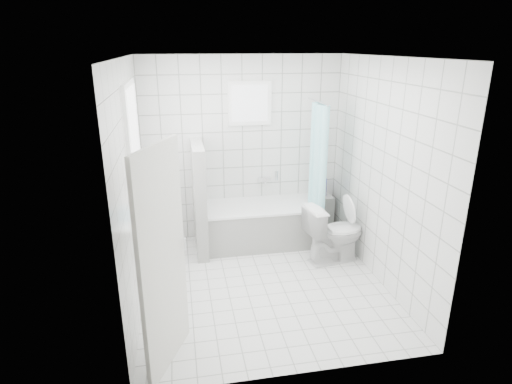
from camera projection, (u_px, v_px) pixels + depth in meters
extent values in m
plane|color=white|center=(263.00, 284.00, 5.12)|extent=(3.00, 3.00, 0.00)
plane|color=white|center=(265.00, 57.00, 4.27)|extent=(3.00, 3.00, 0.00)
cube|color=white|center=(243.00, 149.00, 6.09)|extent=(2.80, 0.02, 2.60)
cube|color=white|center=(303.00, 238.00, 3.30)|extent=(2.80, 0.02, 2.60)
cube|color=white|center=(132.00, 188.00, 4.45)|extent=(0.02, 3.00, 2.60)
cube|color=white|center=(382.00, 174.00, 4.94)|extent=(0.02, 3.00, 2.60)
cube|color=white|center=(136.00, 153.00, 4.64)|extent=(0.01, 0.90, 1.40)
cube|color=white|center=(250.00, 104.00, 5.85)|extent=(0.50, 0.01, 0.50)
cube|color=white|center=(146.00, 216.00, 4.89)|extent=(0.18, 1.02, 0.08)
cube|color=silver|center=(163.00, 262.00, 3.57)|extent=(0.36, 0.75, 2.00)
cube|color=white|center=(262.00, 225.00, 6.11)|extent=(1.59, 0.75, 0.55)
cube|color=white|center=(262.00, 206.00, 6.02)|extent=(1.61, 0.77, 0.03)
cube|color=white|center=(199.00, 199.00, 5.76)|extent=(0.15, 0.85, 1.50)
cube|color=white|center=(319.00, 214.00, 6.51)|extent=(0.40, 0.24, 0.55)
imported|color=white|center=(334.00, 233.00, 5.56)|extent=(0.83, 0.56, 0.79)
cylinder|color=silver|center=(318.00, 102.00, 5.65)|extent=(0.02, 0.80, 0.02)
cube|color=silver|center=(264.00, 179.00, 6.25)|extent=(0.18, 0.06, 0.06)
imported|color=white|center=(146.00, 198.00, 4.93)|extent=(0.16, 0.16, 0.29)
imported|color=#2D9CCC|center=(145.00, 212.00, 4.64)|extent=(0.12, 0.12, 0.18)
imported|color=#AE57A8|center=(148.00, 197.00, 5.11)|extent=(0.09, 0.09, 0.17)
cylinder|color=#1615AF|center=(324.00, 187.00, 6.42)|extent=(0.06, 0.06, 0.27)
cylinder|color=green|center=(320.00, 191.00, 6.32)|extent=(0.06, 0.06, 0.22)
cylinder|color=yellow|center=(324.00, 191.00, 6.30)|extent=(0.06, 0.06, 0.23)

